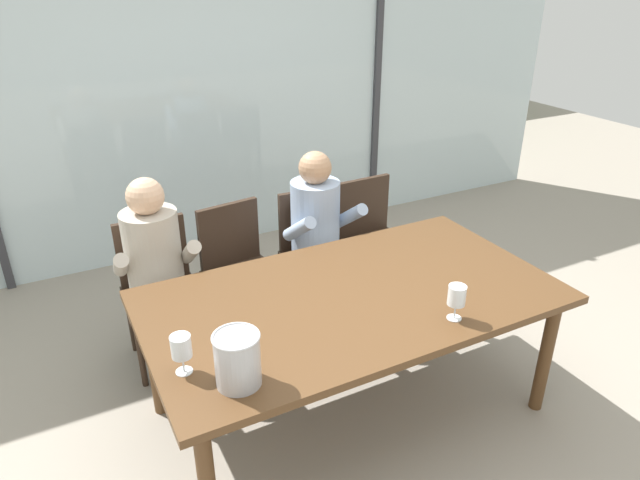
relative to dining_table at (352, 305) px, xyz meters
name	(u,v)px	position (x,y,z in m)	size (l,w,h in m)	color
ground	(277,319)	(0.00, 1.00, -0.68)	(14.00, 14.00, 0.00)	#9E9384
window_glass_panel	(202,96)	(0.00, 2.38, 0.62)	(7.27, 0.03, 2.60)	silver
window_mullion_right	(377,79)	(1.64, 2.36, 0.62)	(0.06, 0.06, 2.60)	#38383D
hillside_vineyard	(115,71)	(0.00, 6.72, 0.19)	(13.27, 2.40, 1.74)	#386633
dining_table	(352,305)	(0.00, 0.00, 0.00)	(2.07, 1.15, 0.75)	brown
chair_near_curtain	(158,281)	(-0.76, 1.00, -0.17)	(0.46, 0.46, 0.88)	#332319
chair_left_of_center	(238,262)	(-0.25, 1.01, -0.17)	(0.50, 0.50, 0.88)	#332319
chair_center	(314,246)	(0.29, 0.99, -0.17)	(0.47, 0.47, 0.88)	#332319
chair_right_of_center	(371,231)	(0.76, 1.01, -0.17)	(0.46, 0.46, 0.88)	#332319
person_beige_jumper	(157,268)	(-0.79, 0.85, 0.01)	(0.48, 0.62, 1.20)	#B7AD9E
person_pale_blue_shirt	(321,231)	(0.27, 0.85, 0.01)	(0.48, 0.63, 1.20)	#9EB2D1
ice_bucket_primary	(237,359)	(-0.74, -0.37, 0.18)	(0.19, 0.19, 0.23)	#B7B7BC
wine_glass_by_left_taster	(457,297)	(0.31, -0.41, 0.19)	(0.08, 0.08, 0.17)	silver
wine_glass_near_bucket	(181,348)	(-0.92, -0.21, 0.19)	(0.08, 0.08, 0.17)	silver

